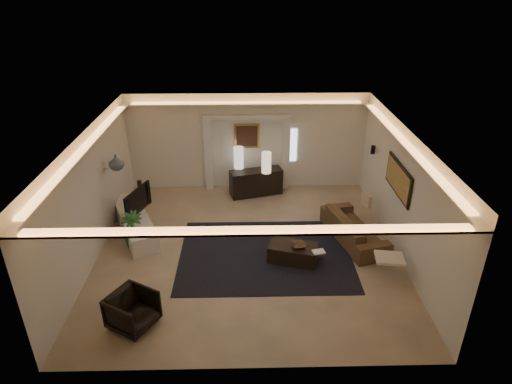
{
  "coord_description": "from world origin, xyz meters",
  "views": [
    {
      "loc": [
        -0.01,
        -8.75,
        5.94
      ],
      "look_at": [
        0.2,
        0.6,
        1.25
      ],
      "focal_mm": 30.81,
      "sensor_mm": 36.0,
      "label": 1
    }
  ],
  "objects_px": {
    "console": "(256,182)",
    "coffee_table": "(293,253)",
    "armchair": "(133,311)",
    "sofa": "(354,228)"
  },
  "relations": [
    {
      "from": "console",
      "to": "sofa",
      "type": "relative_size",
      "value": 0.7
    },
    {
      "from": "console",
      "to": "sofa",
      "type": "bearing_deg",
      "value": -62.25
    },
    {
      "from": "console",
      "to": "coffee_table",
      "type": "distance_m",
      "value": 3.46
    },
    {
      "from": "console",
      "to": "coffee_table",
      "type": "bearing_deg",
      "value": -92.59
    },
    {
      "from": "console",
      "to": "sofa",
      "type": "distance_m",
      "value": 3.45
    },
    {
      "from": "armchair",
      "to": "console",
      "type": "bearing_deg",
      "value": 6.12
    },
    {
      "from": "coffee_table",
      "to": "console",
      "type": "bearing_deg",
      "value": 119.67
    },
    {
      "from": "console",
      "to": "coffee_table",
      "type": "xyz_separation_m",
      "value": [
        0.76,
        -3.37,
        -0.2
      ]
    },
    {
      "from": "coffee_table",
      "to": "armchair",
      "type": "xyz_separation_m",
      "value": [
        -3.17,
        -2.02,
        0.15
      ]
    },
    {
      "from": "sofa",
      "to": "armchair",
      "type": "bearing_deg",
      "value": 106.34
    }
  ]
}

